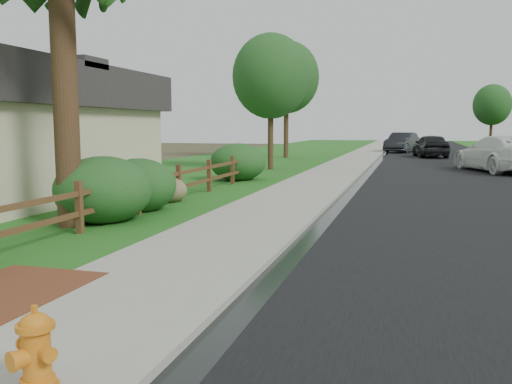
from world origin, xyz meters
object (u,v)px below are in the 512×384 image
(ranch_fence, at_px, (160,186))
(dark_car_mid, at_px, (431,146))
(fire_hydrant, at_px, (36,353))
(white_suv, at_px, (499,154))

(ranch_fence, relative_size, dark_car_mid, 3.55)
(ranch_fence, xyz_separation_m, fire_hydrant, (3.50, -9.41, -0.20))
(ranch_fence, height_order, dark_car_mid, dark_car_mid)
(ranch_fence, relative_size, white_suv, 2.85)
(ranch_fence, distance_m, fire_hydrant, 10.04)
(fire_hydrant, xyz_separation_m, white_suv, (6.85, 24.50, 0.46))
(ranch_fence, xyz_separation_m, dark_car_mid, (7.65, 27.23, 0.21))
(dark_car_mid, bearing_deg, ranch_fence, 65.63)
(fire_hydrant, distance_m, dark_car_mid, 36.87)
(ranch_fence, bearing_deg, fire_hydrant, -69.60)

